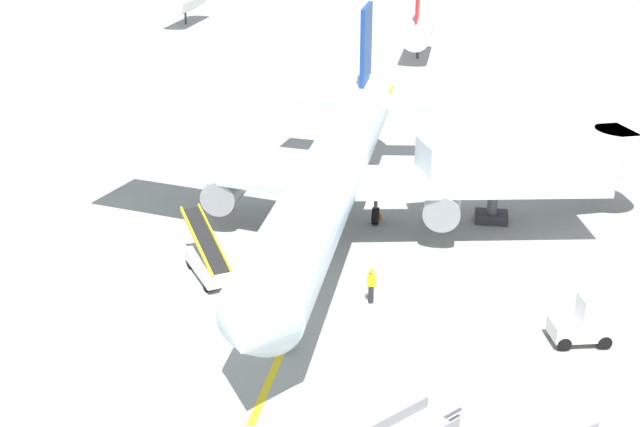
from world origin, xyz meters
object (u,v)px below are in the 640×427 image
object	(u,v)px
airliner	(332,172)
safety_cone_nose_right	(231,206)
belt_loader_forward_hold	(210,261)
baggage_tug_near_wing	(585,323)
ground_crew_marshaller	(371,285)
jet_bridge	(550,157)
safety_cone_nose_left	(380,216)

from	to	relation	value
airliner	safety_cone_nose_right	world-z (taller)	airliner
belt_loader_forward_hold	baggage_tug_near_wing	bearing A→B (deg)	-10.34
baggage_tug_near_wing	ground_crew_marshaller	world-z (taller)	baggage_tug_near_wing
baggage_tug_near_wing	belt_loader_forward_hold	bearing A→B (deg)	169.66
airliner	belt_loader_forward_hold	bearing A→B (deg)	-128.10
jet_bridge	belt_loader_forward_hold	world-z (taller)	jet_bridge
baggage_tug_near_wing	safety_cone_nose_right	xyz separation A→B (m)	(-18.27, 11.30, -0.71)
belt_loader_forward_hold	safety_cone_nose_right	xyz separation A→B (m)	(-1.34, 8.21, -0.56)
jet_bridge	safety_cone_nose_left	distance (m)	9.87
airliner	ground_crew_marshaller	xyz separation A→B (m)	(3.05, -7.52, -2.51)
airliner	safety_cone_nose_left	distance (m)	4.51
baggage_tug_near_wing	ground_crew_marshaller	xyz separation A→B (m)	(-8.99, 1.80, -0.02)
belt_loader_forward_hold	jet_bridge	bearing A→B (deg)	32.68
jet_bridge	ground_crew_marshaller	xyz separation A→B (m)	(-8.36, -11.75, -2.63)
safety_cone_nose_left	belt_loader_forward_hold	bearing A→B (deg)	-130.93
safety_cone_nose_left	safety_cone_nose_right	xyz separation A→B (m)	(-8.58, -0.15, 0.00)
airliner	belt_loader_forward_hold	size ratio (longest dim) A/B	7.32
jet_bridge	baggage_tug_near_wing	bearing A→B (deg)	-87.34
baggage_tug_near_wing	safety_cone_nose_left	bearing A→B (deg)	130.22
jet_bridge	airliner	bearing A→B (deg)	-159.68
jet_bridge	safety_cone_nose_right	world-z (taller)	jet_bridge
ground_crew_marshaller	safety_cone_nose_right	bearing A→B (deg)	134.30
ground_crew_marshaller	safety_cone_nose_right	xyz separation A→B (m)	(-9.27, 9.50, -0.69)
airliner	ground_crew_marshaller	size ratio (longest dim) A/B	20.71
baggage_tug_near_wing	safety_cone_nose_left	world-z (taller)	baggage_tug_near_wing
belt_loader_forward_hold	safety_cone_nose_left	world-z (taller)	belt_loader_forward_hold
ground_crew_marshaller	belt_loader_forward_hold	bearing A→B (deg)	170.75
safety_cone_nose_left	safety_cone_nose_right	world-z (taller)	same
baggage_tug_near_wing	safety_cone_nose_left	distance (m)	15.01
jet_bridge	ground_crew_marshaller	world-z (taller)	jet_bridge
airliner	safety_cone_nose_left	size ratio (longest dim) A/B	80.01
airliner	ground_crew_marshaller	world-z (taller)	airliner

